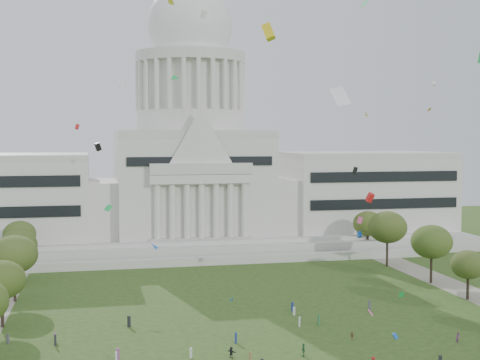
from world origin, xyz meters
TOP-DOWN VIEW (x-y plane):
  - capitol at (0.00, 113.59)m, footprint 160.00×64.50m
  - row_tree_l_3 at (-44.09, 33.92)m, footprint 8.12×8.12m
  - row_tree_r_3 at (44.40, 34.48)m, footprint 7.01×7.01m
  - row_tree_l_4 at (-44.08, 52.42)m, footprint 9.29×9.29m
  - row_tree_r_4 at (44.76, 50.04)m, footprint 9.19×9.19m
  - row_tree_l_5 at (-45.22, 71.01)m, footprint 8.33×8.33m
  - row_tree_r_5 at (43.49, 70.19)m, footprint 9.82×9.82m
  - row_tree_l_6 at (-46.87, 89.14)m, footprint 8.19×8.19m
  - row_tree_r_6 at (45.96, 88.13)m, footprint 8.42×8.42m
  - person_2 at (27.66, 9.47)m, footprint 0.93×0.86m
  - person_4 at (1.60, 8.25)m, footprint 0.87×1.26m
  - person_5 at (-8.99, 9.97)m, footprint 1.48×1.56m
  - person_10 at (11.72, 14.28)m, footprint 0.70×0.95m
  - distant_crowd at (-13.11, 14.22)m, footprint 64.48×39.31m
  - kite_swarm at (7.91, 11.16)m, footprint 89.81×106.45m

SIDE VIEW (x-z plane):
  - person_10 at x=11.72m, z-range 0.00..1.45m
  - person_2 at x=27.66m, z-range 0.00..1.63m
  - person_5 at x=-8.99m, z-range 0.00..1.66m
  - distant_crowd at x=-13.11m, z-range -0.11..1.81m
  - person_4 at x=1.60m, z-range 0.00..1.95m
  - row_tree_r_3 at x=44.40m, z-range 2.09..12.07m
  - row_tree_l_3 at x=-44.09m, z-range 2.43..13.98m
  - row_tree_l_6 at x=-46.87m, z-range 2.45..14.09m
  - row_tree_l_5 at x=-45.22m, z-range 2.49..14.34m
  - row_tree_r_6 at x=45.96m, z-range 2.52..14.49m
  - row_tree_r_4 at x=44.76m, z-range 2.76..15.82m
  - row_tree_l_4 at x=-44.08m, z-range 2.79..16.00m
  - row_tree_r_5 at x=43.49m, z-range 2.95..16.91m
  - capitol at x=0.00m, z-range -23.35..67.95m
  - kite_swarm at x=7.91m, z-range -3.69..58.15m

